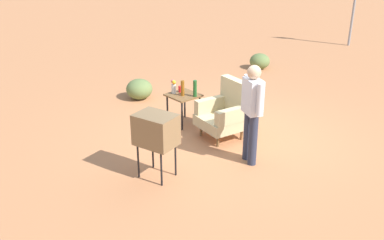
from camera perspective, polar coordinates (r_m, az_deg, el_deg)
The scene contains 12 objects.
ground_plane at distance 8.00m, azimuth 4.94°, elevation -2.22°, with size 60.00×60.00×0.00m, color #C17A4C.
armchair at distance 7.81m, azimuth 4.57°, elevation 1.14°, with size 0.87×0.88×1.06m.
side_table at distance 8.34m, azimuth -1.16°, elevation 2.84°, with size 0.56×0.56×0.61m.
tv_on_stand at distance 6.37m, azimuth -4.81°, elevation -1.36°, with size 0.70×0.58×1.03m.
person_standing at distance 6.80m, azimuth 7.98°, elevation 1.53°, with size 0.53×0.34×1.64m.
road_sign at distance 15.51m, azimuth 20.79°, elevation 14.25°, with size 0.33×0.33×2.44m.
soda_can_red at distance 8.43m, azimuth -1.61°, elevation 4.14°, with size 0.07×0.07×0.12m, color red.
bottle_wine_green at distance 8.15m, azimuth 0.40°, elevation 4.21°, with size 0.07×0.07×0.32m, color #1E5623.
bottle_tall_amber at distance 8.20m, azimuth -1.26°, elevation 4.26°, with size 0.07×0.07×0.30m, color brown.
flower_vase at distance 8.34m, azimuth -2.46°, elevation 4.54°, with size 0.14×0.10×0.27m.
shrub_near at distance 12.21m, azimuth 8.99°, elevation 7.73°, with size 0.56×0.56×0.43m, color olive.
shrub_mid at distance 9.83m, azimuth -7.02°, elevation 4.11°, with size 0.60×0.60×0.46m, color olive.
Camera 1 is at (4.96, -5.25, 3.43)m, focal length 40.10 mm.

